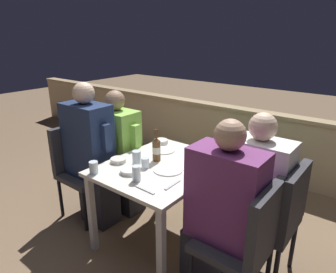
{
  "coord_description": "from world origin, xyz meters",
  "views": [
    {
      "loc": [
        1.4,
        -1.71,
        1.72
      ],
      "look_at": [
        0.0,
        0.08,
        0.94
      ],
      "focal_mm": 32.0,
      "sensor_mm": 36.0,
      "label": 1
    }
  ],
  "objects_px": {
    "beer_bottle": "(156,149)",
    "chair_left_far": "(107,154)",
    "chair_right_near": "(248,237)",
    "person_white_polo": "(251,194)",
    "person_navy_jumper": "(91,155)",
    "chair_right_far": "(278,213)",
    "person_purple_stripe": "(220,213)",
    "person_green_blouse": "(120,152)",
    "chair_left_near": "(79,162)"
  },
  "relations": [
    {
      "from": "person_white_polo",
      "to": "chair_left_near",
      "type": "bearing_deg",
      "value": -168.68
    },
    {
      "from": "beer_bottle",
      "to": "chair_left_far",
      "type": "bearing_deg",
      "value": 171.81
    },
    {
      "from": "beer_bottle",
      "to": "person_white_polo",
      "type": "bearing_deg",
      "value": 9.46
    },
    {
      "from": "chair_right_near",
      "to": "person_navy_jumper",
      "type": "bearing_deg",
      "value": 178.24
    },
    {
      "from": "person_white_polo",
      "to": "chair_left_far",
      "type": "bearing_deg",
      "value": -179.25
    },
    {
      "from": "chair_right_far",
      "to": "beer_bottle",
      "type": "xyz_separation_m",
      "value": [
        -0.99,
        -0.13,
        0.28
      ]
    },
    {
      "from": "person_purple_stripe",
      "to": "chair_right_near",
      "type": "bearing_deg",
      "value": 0.0
    },
    {
      "from": "chair_right_far",
      "to": "chair_right_near",
      "type": "bearing_deg",
      "value": -98.1
    },
    {
      "from": "chair_right_near",
      "to": "beer_bottle",
      "type": "bearing_deg",
      "value": 165.68
    },
    {
      "from": "chair_left_near",
      "to": "chair_right_near",
      "type": "xyz_separation_m",
      "value": [
        1.76,
        -0.05,
        0.0
      ]
    },
    {
      "from": "person_navy_jumper",
      "to": "chair_left_near",
      "type": "bearing_deg",
      "value": 180.0
    },
    {
      "from": "chair_left_near",
      "to": "person_purple_stripe",
      "type": "distance_m",
      "value": 1.56
    },
    {
      "from": "person_navy_jumper",
      "to": "person_white_polo",
      "type": "height_order",
      "value": "person_navy_jumper"
    },
    {
      "from": "chair_left_near",
      "to": "person_white_polo",
      "type": "bearing_deg",
      "value": 11.32
    },
    {
      "from": "person_white_polo",
      "to": "beer_bottle",
      "type": "bearing_deg",
      "value": -170.54
    },
    {
      "from": "chair_left_near",
      "to": "person_navy_jumper",
      "type": "relative_size",
      "value": 0.68
    },
    {
      "from": "person_green_blouse",
      "to": "person_purple_stripe",
      "type": "height_order",
      "value": "person_purple_stripe"
    },
    {
      "from": "chair_right_far",
      "to": "person_purple_stripe",
      "type": "bearing_deg",
      "value": -124.46
    },
    {
      "from": "chair_left_near",
      "to": "chair_right_far",
      "type": "bearing_deg",
      "value": 10.09
    },
    {
      "from": "chair_left_far",
      "to": "beer_bottle",
      "type": "height_order",
      "value": "beer_bottle"
    },
    {
      "from": "chair_left_near",
      "to": "person_green_blouse",
      "type": "relative_size",
      "value": 0.74
    },
    {
      "from": "chair_left_near",
      "to": "person_purple_stripe",
      "type": "height_order",
      "value": "person_purple_stripe"
    },
    {
      "from": "person_white_polo",
      "to": "beer_bottle",
      "type": "xyz_separation_m",
      "value": [
        -0.79,
        -0.13,
        0.21
      ]
    },
    {
      "from": "chair_left_far",
      "to": "person_green_blouse",
      "type": "xyz_separation_m",
      "value": [
        0.2,
        0.0,
        0.07
      ]
    },
    {
      "from": "chair_right_near",
      "to": "chair_right_far",
      "type": "bearing_deg",
      "value": 81.9
    },
    {
      "from": "chair_right_near",
      "to": "person_purple_stripe",
      "type": "xyz_separation_m",
      "value": [
        -0.2,
        -0.0,
        0.09
      ]
    },
    {
      "from": "person_green_blouse",
      "to": "chair_right_near",
      "type": "relative_size",
      "value": 1.36
    },
    {
      "from": "chair_right_near",
      "to": "person_green_blouse",
      "type": "bearing_deg",
      "value": 166.9
    },
    {
      "from": "chair_left_near",
      "to": "chair_left_far",
      "type": "relative_size",
      "value": 1.0
    },
    {
      "from": "chair_left_near",
      "to": "beer_bottle",
      "type": "distance_m",
      "value": 0.89
    },
    {
      "from": "chair_left_near",
      "to": "chair_right_near",
      "type": "distance_m",
      "value": 1.76
    },
    {
      "from": "person_purple_stripe",
      "to": "person_white_polo",
      "type": "relative_size",
      "value": 1.02
    },
    {
      "from": "chair_left_far",
      "to": "chair_right_near",
      "type": "distance_m",
      "value": 1.74
    },
    {
      "from": "chair_right_near",
      "to": "person_white_polo",
      "type": "relative_size",
      "value": 0.73
    },
    {
      "from": "person_green_blouse",
      "to": "beer_bottle",
      "type": "distance_m",
      "value": 0.61
    },
    {
      "from": "person_navy_jumper",
      "to": "chair_right_far",
      "type": "relative_size",
      "value": 1.48
    },
    {
      "from": "chair_left_near",
      "to": "person_navy_jumper",
      "type": "height_order",
      "value": "person_navy_jumper"
    },
    {
      "from": "chair_left_far",
      "to": "chair_right_near",
      "type": "bearing_deg",
      "value": -11.59
    },
    {
      "from": "chair_right_far",
      "to": "beer_bottle",
      "type": "bearing_deg",
      "value": -172.45
    },
    {
      "from": "chair_left_near",
      "to": "person_green_blouse",
      "type": "distance_m",
      "value": 0.4
    },
    {
      "from": "person_navy_jumper",
      "to": "person_purple_stripe",
      "type": "height_order",
      "value": "person_navy_jumper"
    },
    {
      "from": "chair_right_near",
      "to": "chair_right_far",
      "type": "relative_size",
      "value": 1.0
    },
    {
      "from": "chair_right_near",
      "to": "person_purple_stripe",
      "type": "height_order",
      "value": "person_purple_stripe"
    },
    {
      "from": "chair_right_far",
      "to": "person_white_polo",
      "type": "bearing_deg",
      "value": 180.0
    },
    {
      "from": "chair_left_far",
      "to": "chair_right_far",
      "type": "height_order",
      "value": "same"
    },
    {
      "from": "person_green_blouse",
      "to": "chair_left_far",
      "type": "bearing_deg",
      "value": 180.0
    },
    {
      "from": "chair_right_near",
      "to": "person_white_polo",
      "type": "distance_m",
      "value": 0.41
    },
    {
      "from": "chair_right_near",
      "to": "chair_left_far",
      "type": "bearing_deg",
      "value": 168.41
    },
    {
      "from": "chair_left_far",
      "to": "person_green_blouse",
      "type": "distance_m",
      "value": 0.21
    },
    {
      "from": "chair_right_near",
      "to": "person_white_polo",
      "type": "xyz_separation_m",
      "value": [
        -0.15,
        0.37,
        0.07
      ]
    }
  ]
}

